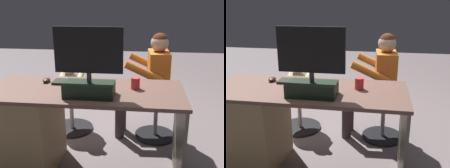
# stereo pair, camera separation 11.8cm
# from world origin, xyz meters

# --- Properties ---
(ground_plane) EXTENTS (10.00, 10.00, 0.00)m
(ground_plane) POSITION_xyz_m (0.00, 0.00, 0.00)
(ground_plane) COLOR slate
(desk) EXTENTS (1.58, 0.66, 0.76)m
(desk) POSITION_xyz_m (0.42, 0.37, 0.41)
(desk) COLOR brown
(desk) RESTS_ON ground_plane
(monitor) EXTENTS (0.50, 0.20, 0.51)m
(monitor) POSITION_xyz_m (-0.06, 0.51, 0.92)
(monitor) COLOR black
(monitor) RESTS_ON desk
(keyboard) EXTENTS (0.42, 0.14, 0.02)m
(keyboard) POSITION_xyz_m (0.10, 0.23, 0.77)
(keyboard) COLOR black
(keyboard) RESTS_ON desk
(computer_mouse) EXTENTS (0.06, 0.10, 0.04)m
(computer_mouse) POSITION_xyz_m (0.37, 0.23, 0.78)
(computer_mouse) COLOR #2D2221
(computer_mouse) RESTS_ON desk
(cup) EXTENTS (0.07, 0.07, 0.09)m
(cup) POSITION_xyz_m (-0.40, 0.31, 0.80)
(cup) COLOR red
(cup) RESTS_ON desk
(tv_remote) EXTENTS (0.09, 0.16, 0.02)m
(tv_remote) POSITION_xyz_m (0.13, 0.45, 0.77)
(tv_remote) COLOR black
(tv_remote) RESTS_ON desk
(office_chair_teddy) EXTENTS (0.47, 0.47, 0.46)m
(office_chair_teddy) POSITION_xyz_m (0.33, -0.36, 0.27)
(office_chair_teddy) COLOR black
(office_chair_teddy) RESTS_ON ground_plane
(teddy_bear) EXTENTS (0.27, 0.27, 0.38)m
(teddy_bear) POSITION_xyz_m (0.33, -0.38, 0.62)
(teddy_bear) COLOR #C7BA8C
(teddy_bear) RESTS_ON office_chair_teddy
(visitor_chair) EXTENTS (0.43, 0.43, 0.46)m
(visitor_chair) POSITION_xyz_m (-0.61, -0.31, 0.28)
(visitor_chair) COLOR black
(visitor_chair) RESTS_ON ground_plane
(person) EXTENTS (0.54, 0.50, 1.13)m
(person) POSITION_xyz_m (-0.52, -0.31, 0.66)
(person) COLOR orange
(person) RESTS_ON ground_plane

